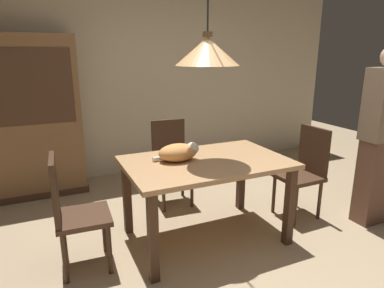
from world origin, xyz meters
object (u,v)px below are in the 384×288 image
Objects in this scene: dining_table at (206,171)px; pendant_lamp at (207,51)px; chair_left_side at (72,209)px; chair_far_back at (171,158)px; hutch_bookcase at (30,121)px; cat_sleeping at (179,152)px; chair_right_side at (305,168)px; person_standing at (380,138)px.

pendant_lamp is (0.00, 0.00, 1.01)m from dining_table.
chair_far_back is at bearing 37.63° from chair_left_side.
hutch_bookcase is (-1.39, 1.74, -0.77)m from pendant_lamp.
cat_sleeping is 0.87m from pendant_lamp.
dining_table is 1.14m from chair_right_side.
pendant_lamp is (1.13, -0.00, 1.15)m from chair_left_side.
pendant_lamp reaches higher than cat_sleeping.
chair_right_side is 2.26m from chair_left_side.
cat_sleeping is (-0.22, 0.08, 0.18)m from dining_table.
dining_table is 1.14m from chair_left_side.
chair_left_side is 0.50× the size of hutch_bookcase.
cat_sleeping is at bearing 159.09° from dining_table.
hutch_bookcase is at bearing 145.44° from chair_right_side.
hutch_bookcase reaches higher than chair_right_side.
cat_sleeping reaches higher than dining_table.
hutch_bookcase is (-1.39, 1.74, 0.24)m from dining_table.
dining_table is 1.51× the size of chair_far_back.
chair_right_side is 0.74m from person_standing.
cat_sleeping is 2.03m from hutch_bookcase.
chair_far_back is 1.45m from pendant_lamp.
cat_sleeping is (-0.22, -0.79, 0.32)m from chair_far_back.
chair_right_side is 0.72× the size of pendant_lamp.
cat_sleeping is at bearing 176.53° from chair_right_side.
chair_far_back reaches higher than cat_sleeping.
dining_table is 0.89m from chair_far_back.
chair_right_side and chair_far_back have the same top height.
cat_sleeping is 0.23× the size of person_standing.
chair_left_side is at bearing 179.94° from chair_right_side.
person_standing is (1.65, -0.39, 0.22)m from dining_table.
pendant_lamp is at bearing -51.31° from hutch_bookcase.
pendant_lamp is (-1.13, -0.00, 1.15)m from chair_right_side.
dining_table is 1.08× the size of pendant_lamp.
chair_left_side and chair_far_back have the same top height.
chair_far_back is 0.50× the size of hutch_bookcase.
hutch_bookcase reaches higher than chair_far_back.
dining_table is at bearing -179.91° from chair_right_side.
chair_right_side is at bearing 142.54° from person_standing.
cat_sleeping is at bearing -54.65° from hutch_bookcase.
hutch_bookcase is at bearing 148.41° from chair_far_back.
cat_sleeping is (0.91, 0.08, 0.32)m from chair_left_side.
hutch_bookcase is 3.71m from person_standing.
chair_far_back is (-1.12, 0.88, 0.00)m from chair_right_side.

